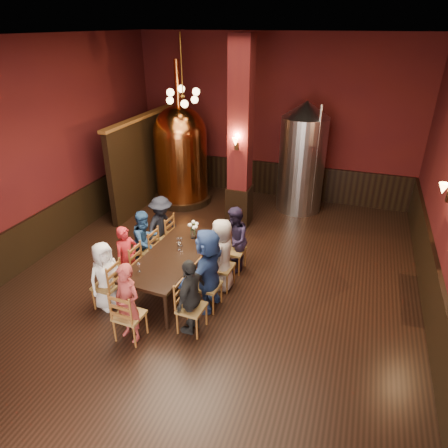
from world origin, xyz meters
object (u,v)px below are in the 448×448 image
(person_0, at_px, (105,276))
(person_2, at_px, (145,241))
(dining_table, at_px, (174,256))
(steel_vessel, at_px, (302,158))
(copper_kettle, at_px, (181,154))
(rose_vase, at_px, (193,227))
(person_1, at_px, (127,258))

(person_0, relative_size, person_2, 0.98)
(dining_table, height_order, steel_vessel, steel_vessel)
(person_0, bearing_deg, person_2, 18.85)
(steel_vessel, bearing_deg, dining_table, -109.90)
(copper_kettle, xyz_separation_m, rose_vase, (1.74, -3.25, -0.41))
(person_0, distance_m, person_1, 0.67)
(person_1, height_order, steel_vessel, steel_vessel)
(person_2, relative_size, steel_vessel, 0.46)
(person_2, xyz_separation_m, rose_vase, (0.93, 0.32, 0.32))
(dining_table, relative_size, person_0, 1.86)
(person_0, distance_m, person_2, 1.33)
(dining_table, bearing_deg, person_2, 158.78)
(dining_table, relative_size, person_2, 1.82)
(steel_vessel, distance_m, rose_vase, 4.14)
(person_1, distance_m, steel_vessel, 5.48)
(person_1, relative_size, rose_vase, 3.47)
(person_1, xyz_separation_m, person_2, (0.03, 0.66, 0.02))
(dining_table, bearing_deg, copper_kettle, 115.39)
(dining_table, height_order, person_2, person_2)
(person_2, height_order, steel_vessel, steel_vessel)
(person_2, height_order, copper_kettle, copper_kettle)
(dining_table, relative_size, rose_vase, 6.52)
(person_0, distance_m, rose_vase, 1.96)
(person_2, bearing_deg, steel_vessel, -16.86)
(steel_vessel, bearing_deg, person_1, -117.49)
(dining_table, height_order, person_0, person_0)
(person_1, distance_m, person_2, 0.66)
(person_0, xyz_separation_m, person_2, (0.06, 1.33, 0.02))
(person_1, bearing_deg, person_0, -160.62)
(dining_table, bearing_deg, person_1, -158.78)
(steel_vessel, bearing_deg, person_2, -120.76)
(person_2, xyz_separation_m, copper_kettle, (-0.81, 3.57, 0.74))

